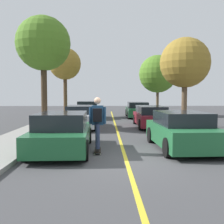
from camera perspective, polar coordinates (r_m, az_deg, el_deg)
ground at (r=8.24m, az=3.04°, el=-10.23°), size 80.00×80.00×0.00m
center_line at (r=12.15m, az=1.61°, el=-5.68°), size 0.12×39.20×0.01m
parked_car_left_nearest at (r=9.49m, az=-10.79°, el=-4.37°), size 2.07×4.34×1.36m
parked_car_left_near at (r=15.91m, az=-6.93°, el=-1.07°), size 1.98×4.50×1.35m
parked_car_left_far at (r=22.34m, az=-5.30°, el=0.38°), size 2.01×4.17×1.46m
parked_car_right_nearest at (r=10.03m, az=14.87°, el=-3.95°), size 2.06×4.13×1.37m
parked_car_right_near at (r=16.55m, az=8.40°, el=-0.93°), size 1.90×4.70×1.30m
parked_car_right_far at (r=23.27m, az=5.58°, el=0.43°), size 2.06×4.68×1.36m
street_tree_left_nearest at (r=16.37m, az=-14.69°, el=14.07°), size 3.18×3.18×6.46m
street_tree_left_near at (r=24.20m, az=-10.17°, el=10.16°), size 2.84×2.84×6.06m
street_tree_right_nearest at (r=17.14m, az=15.56°, el=10.19°), size 3.09×3.09×5.39m
street_tree_right_near at (r=25.45m, az=9.90°, el=8.13°), size 3.55×3.55×5.62m
skateboard at (r=9.13m, az=-3.13°, el=-8.29°), size 0.23×0.84×0.10m
skateboarder at (r=8.94m, az=-3.16°, el=-1.79°), size 0.58×0.70×1.80m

